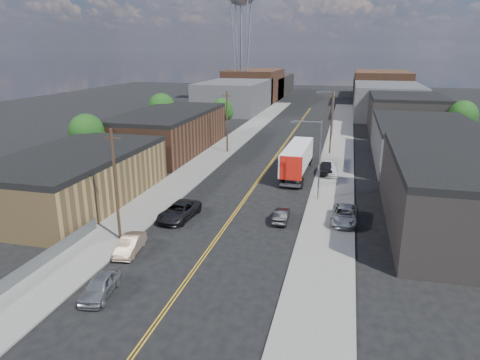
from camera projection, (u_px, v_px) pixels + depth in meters
The scene contains 34 objects.
ground at pixel (289, 138), 82.43m from camera, with size 260.00×260.00×0.00m, color black.
centerline at pixel (276, 155), 68.51m from camera, with size 0.32×120.00×0.01m, color gold.
sidewalk_left at pixel (220, 152), 70.71m from camera, with size 5.00×140.00×0.15m, color slate.
sidewalk_right at pixel (337, 158), 66.28m from camera, with size 5.00×140.00×0.15m, color slate.
warehouse_tan at pixel (74, 177), 46.84m from camera, with size 12.00×22.00×5.60m.
warehouse_brown at pixel (169, 131), 70.82m from camera, with size 12.00×26.00×6.60m.
industrial_right_a at pixel (470, 194), 39.16m from camera, with size 14.00×22.00×7.10m.
industrial_right_b at pixel (425, 142), 63.42m from camera, with size 14.00×24.00×6.10m.
industrial_right_c at pixel (405, 113), 87.33m from camera, with size 14.00×22.00×7.60m.
skyline_left_a at pixel (235, 96), 118.40m from camera, with size 16.00×30.00×8.00m, color #39393C.
skyline_right_a at pixel (386, 100), 109.07m from camera, with size 16.00×30.00×8.00m, color #39393C.
skyline_left_b at pixel (254, 85), 141.30m from camera, with size 16.00×26.00×10.00m, color #482B1C.
skyline_right_b at pixel (381, 88), 131.98m from camera, with size 16.00×26.00×10.00m, color #482B1C.
skyline_left_c at pixel (266, 85), 160.29m from camera, with size 16.00×40.00×7.00m, color black.
skyline_right_c at pixel (377, 87), 150.97m from camera, with size 16.00×40.00×7.00m, color black.
streetlight_near at pixel (316, 154), 46.63m from camera, with size 3.39×0.25×9.00m.
streetlight_far at pixel (331, 111), 79.11m from camera, with size 3.39×0.25×9.00m.
utility_pole_left_near at pixel (116, 185), 36.46m from camera, with size 1.60×0.26×10.00m.
utility_pole_left_far at pixel (227, 121), 68.93m from camera, with size 1.60×0.26×10.00m.
utility_pole_right at pixel (331, 123), 67.89m from camera, with size 1.60×0.26×10.00m.
chainlink_fence at pixel (38, 263), 32.50m from camera, with size 0.05×16.00×1.22m.
tree_left_near at pixel (87, 134), 58.67m from camera, with size 4.85×4.76×7.91m.
tree_left_mid at pixel (162, 108), 81.78m from camera, with size 5.10×5.04×8.37m.
tree_left_far at pixel (223, 110), 86.21m from camera, with size 4.35×4.20×6.97m.
tree_right_far at pixel (463, 116), 73.91m from camera, with size 4.85×4.76×7.91m.
semi_truck at pixel (298, 156), 58.15m from camera, with size 3.10×15.82×4.13m.
car_left_a at pixel (100, 286), 29.20m from camera, with size 1.72×4.27×1.46m, color #959899.
car_left_b at pixel (130, 245), 35.41m from camera, with size 1.50×4.29×1.41m, color #967962.
car_left_c at pixel (179, 211), 42.54m from camera, with size 2.66×5.77×1.60m, color black.
car_right_oncoming at pixel (281, 215), 41.89m from camera, with size 1.36×3.90×1.29m, color black.
car_right_lot_a at pixel (345, 215), 41.31m from camera, with size 2.45×5.32×1.48m, color #929496.
car_right_lot_b at pixel (331, 169), 57.27m from camera, with size 1.93×4.75×1.38m, color silver.
car_right_lot_c at pixel (326, 168), 57.41m from camera, with size 1.87×4.65×1.58m, color black.
car_ahead_truck at pixel (298, 145), 72.42m from camera, with size 2.72×5.90×1.64m, color black.
Camera 1 is at (10.57, -21.11, 16.17)m, focal length 32.00 mm.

